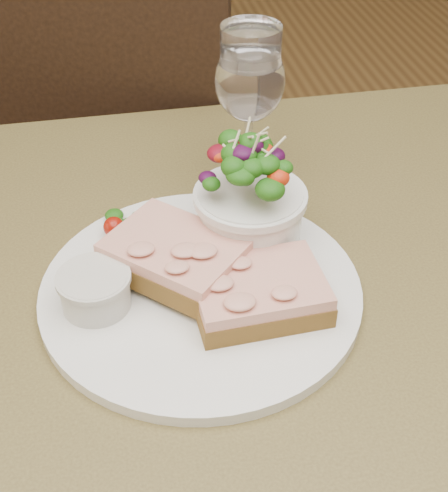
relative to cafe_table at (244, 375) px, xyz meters
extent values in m
cube|color=#473B1E|center=(0.00, 0.00, 0.08)|extent=(0.80, 0.80, 0.04)
cylinder|color=black|center=(0.34, 0.34, -0.29)|extent=(0.05, 0.05, 0.71)
cube|color=black|center=(-0.08, 0.67, -0.20)|extent=(0.52, 0.52, 0.04)
cube|color=black|center=(-0.13, 0.49, 0.03)|extent=(0.41, 0.16, 0.45)
cube|color=black|center=(-0.08, 0.67, -0.42)|extent=(0.45, 0.45, 0.45)
cylinder|color=white|center=(-0.04, 0.02, 0.11)|extent=(0.31, 0.31, 0.01)
cube|color=#503615|center=(0.01, -0.01, 0.12)|extent=(0.12, 0.09, 0.02)
cube|color=#FFEAC1|center=(0.01, -0.01, 0.14)|extent=(0.12, 0.09, 0.01)
cube|color=#503615|center=(-0.06, 0.04, 0.13)|extent=(0.15, 0.15, 0.02)
cube|color=#FFEAC1|center=(-0.06, 0.04, 0.15)|extent=(0.15, 0.15, 0.01)
cylinder|color=beige|center=(-0.14, 0.01, 0.13)|extent=(0.06, 0.06, 0.04)
cylinder|color=olive|center=(-0.14, 0.01, 0.15)|extent=(0.06, 0.06, 0.01)
cylinder|color=white|center=(0.02, 0.08, 0.14)|extent=(0.10, 0.10, 0.06)
ellipsoid|color=#0B3A0A|center=(0.02, 0.08, 0.20)|extent=(0.09, 0.09, 0.06)
ellipsoid|color=#0B3A0A|center=(-0.10, 0.13, 0.12)|extent=(0.04, 0.04, 0.01)
sphere|color=maroon|center=(-0.11, 0.12, 0.12)|extent=(0.02, 0.02, 0.02)
cylinder|color=white|center=(0.05, 0.20, 0.10)|extent=(0.07, 0.07, 0.00)
cylinder|color=white|center=(0.05, 0.20, 0.15)|extent=(0.01, 0.01, 0.09)
ellipsoid|color=white|center=(0.05, 0.20, 0.23)|extent=(0.08, 0.08, 0.09)
camera|label=1|loc=(-0.11, -0.45, 0.56)|focal=50.00mm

